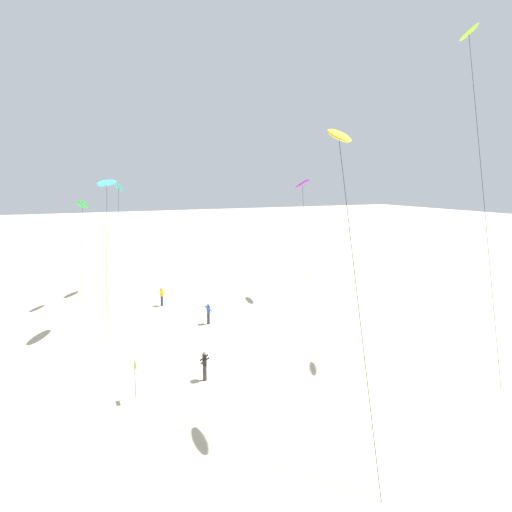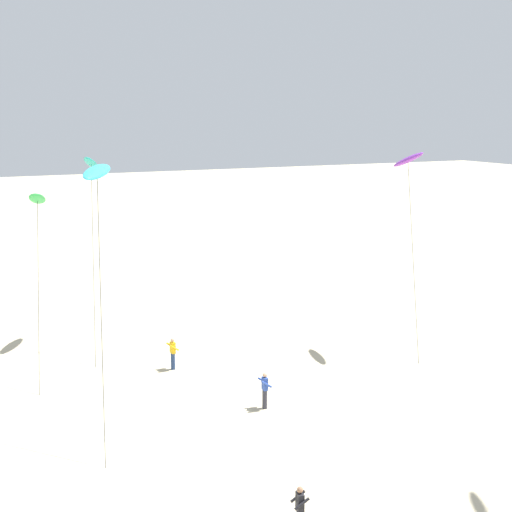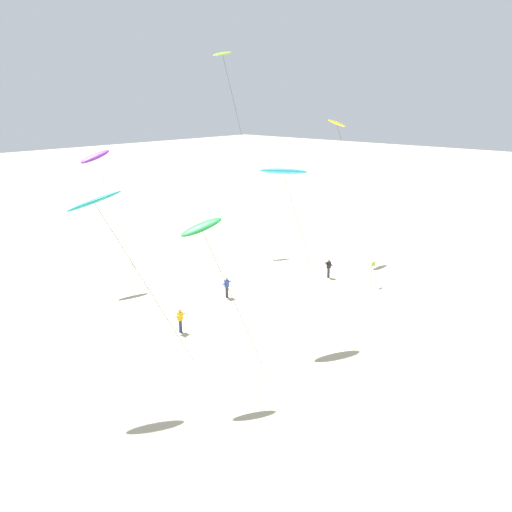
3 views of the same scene
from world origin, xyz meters
The scene contains 8 objects.
ground_plane centered at (0.00, 0.00, 0.00)m, with size 260.00×260.00×0.00m, color beige.
kite_green centered at (-12.62, -1.69, 8.75)m, with size 4.71×1.71×9.37m.
kite_cyan centered at (-4.64, -0.50, 10.65)m, with size 5.45×2.20×11.06m.
kite_teal centered at (-16.36, 1.87, 10.14)m, with size 6.17×2.14×10.80m.
kite_purple centered at (-7.35, 16.76, 10.46)m, with size 3.88×1.16×11.19m.
kite_flyer_nearest centered at (5.99, 2.92, 0.89)m, with size 0.62×0.60×1.67m.
kite_flyer_middle centered at (-9.65, 4.13, 0.89)m, with size 0.56×0.53×1.67m.
kite_flyer_furthest centered at (-3.20, 6.23, 0.89)m, with size 0.58×0.55×1.67m.
Camera 2 is at (23.39, -6.88, 12.98)m, focal length 49.63 mm.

